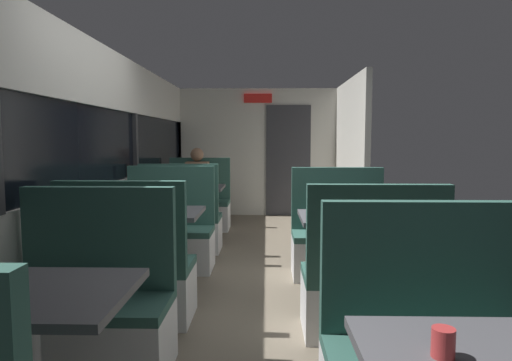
# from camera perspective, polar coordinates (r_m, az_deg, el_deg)

# --- Properties ---
(ground_plane) EXTENTS (3.30, 9.20, 0.02)m
(ground_plane) POSITION_cam_1_polar(r_m,az_deg,el_deg) (4.20, -0.85, -14.22)
(ground_plane) COLOR #665B4C
(carriage_window_panel_left) EXTENTS (0.09, 8.48, 2.30)m
(carriage_window_panel_left) POSITION_cam_1_polar(r_m,az_deg,el_deg) (4.28, -20.69, 1.12)
(carriage_window_panel_left) COLOR beige
(carriage_window_panel_left) RESTS_ON ground_plane
(carriage_end_bulkhead) EXTENTS (2.90, 0.11, 2.30)m
(carriage_end_bulkhead) POSITION_cam_1_polar(r_m,az_deg,el_deg) (8.16, 0.67, 3.52)
(carriage_end_bulkhead) COLOR beige
(carriage_end_bulkhead) RESTS_ON ground_plane
(carriage_aisle_panel_right) EXTENTS (0.08, 2.40, 2.30)m
(carriage_aisle_panel_right) POSITION_cam_1_polar(r_m,az_deg,el_deg) (7.08, 11.90, 3.23)
(carriage_aisle_panel_right) COLOR beige
(carriage_aisle_panel_right) RESTS_ON ground_plane
(dining_table_near_window) EXTENTS (0.90, 0.70, 0.74)m
(dining_table_near_window) POSITION_cam_1_polar(r_m,az_deg,el_deg) (2.27, -27.20, -14.75)
(dining_table_near_window) COLOR #9E9EA3
(dining_table_near_window) RESTS_ON ground_plane
(bench_near_window_facing_entry) EXTENTS (0.95, 0.50, 1.10)m
(bench_near_window_facing_entry) POSITION_cam_1_polar(r_m,az_deg,el_deg) (2.97, -20.24, -16.08)
(bench_near_window_facing_entry) COLOR silver
(bench_near_window_facing_entry) RESTS_ON ground_plane
(dining_table_mid_window) EXTENTS (0.90, 0.70, 0.74)m
(dining_table_mid_window) POSITION_cam_1_polar(r_m,az_deg,el_deg) (4.21, -13.17, -5.18)
(dining_table_mid_window) COLOR #9E9EA3
(dining_table_mid_window) RESTS_ON ground_plane
(bench_mid_window_facing_end) EXTENTS (0.95, 0.50, 1.10)m
(bench_mid_window_facing_end) POSITION_cam_1_polar(r_m,az_deg,el_deg) (3.63, -15.88, -12.01)
(bench_mid_window_facing_end) COLOR silver
(bench_mid_window_facing_end) RESTS_ON ground_plane
(bench_mid_window_facing_entry) EXTENTS (0.95, 0.50, 1.10)m
(bench_mid_window_facing_entry) POSITION_cam_1_polar(r_m,az_deg,el_deg) (4.93, -11.05, -7.27)
(bench_mid_window_facing_entry) COLOR silver
(bench_mid_window_facing_entry) RESTS_ON ground_plane
(dining_table_far_window) EXTENTS (0.90, 0.70, 0.74)m
(dining_table_far_window) POSITION_cam_1_polar(r_m,az_deg,el_deg) (6.27, -8.30, -1.65)
(dining_table_far_window) COLOR #9E9EA3
(dining_table_far_window) RESTS_ON ground_plane
(bench_far_window_facing_end) EXTENTS (0.95, 0.50, 1.10)m
(bench_far_window_facing_end) POSITION_cam_1_polar(r_m,az_deg,el_deg) (5.64, -9.44, -5.66)
(bench_far_window_facing_end) COLOR silver
(bench_far_window_facing_end) RESTS_ON ground_plane
(bench_far_window_facing_entry) EXTENTS (0.95, 0.50, 1.10)m
(bench_far_window_facing_entry) POSITION_cam_1_polar(r_m,az_deg,el_deg) (7.00, -7.31, -3.49)
(bench_far_window_facing_entry) COLOR silver
(bench_far_window_facing_entry) RESTS_ON ground_plane
(dining_table_rear_aisle) EXTENTS (0.90, 0.70, 0.74)m
(dining_table_rear_aisle) POSITION_cam_1_polar(r_m,az_deg,el_deg) (3.95, 12.21, -5.84)
(dining_table_rear_aisle) COLOR #9E9EA3
(dining_table_rear_aisle) RESTS_ON ground_plane
(bench_rear_aisle_facing_end) EXTENTS (0.95, 0.50, 1.10)m
(bench_rear_aisle_facing_end) POSITION_cam_1_polar(r_m,az_deg,el_deg) (3.37, 14.40, -13.35)
(bench_rear_aisle_facing_end) COLOR silver
(bench_rear_aisle_facing_end) RESTS_ON ground_plane
(bench_rear_aisle_facing_entry) EXTENTS (0.95, 0.50, 1.10)m
(bench_rear_aisle_facing_entry) POSITION_cam_1_polar(r_m,az_deg,el_deg) (4.69, 10.51, -7.93)
(bench_rear_aisle_facing_entry) COLOR silver
(bench_rear_aisle_facing_entry) RESTS_ON ground_plane
(seated_passenger) EXTENTS (0.47, 0.55, 1.26)m
(seated_passenger) POSITION_cam_1_polar(r_m,az_deg,el_deg) (6.90, -7.42, -1.86)
(seated_passenger) COLOR #26262D
(seated_passenger) RESTS_ON ground_plane
(coffee_cup_primary) EXTENTS (0.07, 0.07, 0.09)m
(coffee_cup_primary) POSITION_cam_1_polar(r_m,az_deg,el_deg) (4.23, -11.74, -3.10)
(coffee_cup_primary) COLOR #B23333
(coffee_cup_primary) RESTS_ON dining_table_mid_window
(coffee_cup_secondary) EXTENTS (0.07, 0.07, 0.09)m
(coffee_cup_secondary) POSITION_cam_1_polar(r_m,az_deg,el_deg) (1.54, 22.76, -18.53)
(coffee_cup_secondary) COLOR #B23333
(coffee_cup_secondary) RESTS_ON dining_table_front_aisle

